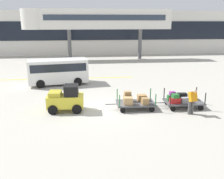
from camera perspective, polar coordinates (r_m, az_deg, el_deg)
ground_plane at (r=15.34m, az=-2.08°, el=-4.32°), size 120.00×120.00×0.00m
apron_lead_line at (r=23.63m, az=-12.32°, el=2.43°), size 14.09×0.30×0.01m
terminal_building at (r=40.42m, az=-4.98°, el=12.84°), size 63.65×2.51×6.74m
jet_bridge at (r=34.41m, az=-4.57°, el=15.68°), size 19.71×3.00×6.70m
baggage_tug at (r=14.90m, az=-10.50°, el=-2.12°), size 2.12×1.27×1.58m
baggage_cart_lead at (r=15.15m, az=5.32°, el=-2.65°), size 3.02×1.45×1.10m
baggage_cart_middle at (r=15.92m, az=15.63°, el=-2.28°), size 3.02×1.45×1.10m
baggage_handler at (r=14.78m, az=17.92°, el=-2.33°), size 0.46×0.48×1.56m
shuttle_van at (r=21.31m, az=-12.24°, el=4.42°), size 5.05×2.66×2.10m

